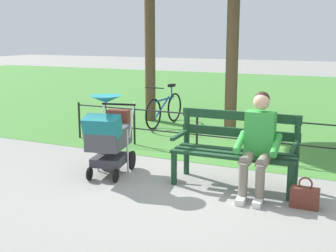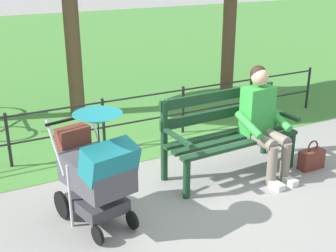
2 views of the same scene
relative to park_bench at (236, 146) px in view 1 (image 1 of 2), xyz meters
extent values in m
plane|color=gray|center=(0.44, 0.12, -0.53)|extent=(60.00, 60.00, 0.00)
cube|color=#478438|center=(0.44, -8.68, -0.52)|extent=(40.00, 16.00, 0.01)
cube|color=#193D23|center=(0.00, -0.06, -0.08)|extent=(1.60, 0.16, 0.04)
cube|color=#193D23|center=(0.00, 0.12, -0.08)|extent=(1.60, 0.16, 0.04)
cube|color=#193D23|center=(-0.01, 0.29, -0.08)|extent=(1.60, 0.16, 0.04)
cube|color=#193D23|center=(0.01, -0.16, 0.14)|extent=(1.60, 0.09, 0.12)
cube|color=#193D23|center=(0.01, -0.16, 0.37)|extent=(1.60, 0.09, 0.12)
cylinder|color=#193D23|center=(-0.76, 0.29, -0.30)|extent=(0.08, 0.08, 0.45)
cylinder|color=#193D23|center=(-0.74, -0.19, -0.05)|extent=(0.08, 0.08, 0.95)
cube|color=#193D23|center=(-0.75, 0.09, 0.10)|extent=(0.07, 0.56, 0.04)
cylinder|color=#193D23|center=(0.74, 0.34, -0.30)|extent=(0.08, 0.08, 0.45)
cylinder|color=#193D23|center=(0.76, -0.14, -0.05)|extent=(0.08, 0.08, 0.95)
cube|color=#193D23|center=(0.75, 0.14, 0.10)|extent=(0.07, 0.56, 0.04)
cylinder|color=slate|center=(-0.44, 0.33, -0.06)|extent=(0.15, 0.40, 0.14)
cylinder|color=slate|center=(-0.24, 0.34, -0.06)|extent=(0.15, 0.40, 0.14)
cylinder|color=slate|center=(-0.45, 0.53, -0.29)|extent=(0.11, 0.11, 0.47)
cylinder|color=slate|center=(-0.25, 0.54, -0.29)|extent=(0.11, 0.11, 0.47)
cube|color=silver|center=(-0.45, 0.61, -0.49)|extent=(0.11, 0.22, 0.07)
cube|color=silver|center=(-0.25, 0.62, -0.49)|extent=(0.11, 0.22, 0.07)
cube|color=green|center=(-0.34, 0.12, 0.22)|extent=(0.37, 0.23, 0.56)
cylinder|color=green|center=(-0.56, 0.23, 0.12)|extent=(0.11, 0.43, 0.23)
cylinder|color=green|center=(-0.12, 0.24, 0.12)|extent=(0.11, 0.43, 0.23)
sphere|color=tan|center=(-0.34, 0.12, 0.62)|extent=(0.20, 0.20, 0.20)
sphere|color=black|center=(-0.34, 0.09, 0.65)|extent=(0.19, 0.19, 0.19)
cylinder|color=black|center=(1.57, 0.01, -0.39)|extent=(0.09, 0.28, 0.28)
cylinder|color=black|center=(2.02, 0.10, -0.39)|extent=(0.09, 0.28, 0.28)
cylinder|color=black|center=(1.48, 0.60, -0.44)|extent=(0.07, 0.18, 0.18)
cylinder|color=black|center=(1.86, 0.68, -0.44)|extent=(0.07, 0.18, 0.18)
cube|color=#38383D|center=(1.73, 0.35, -0.31)|extent=(0.52, 0.59, 0.12)
cylinder|color=silver|center=(1.53, 0.20, -0.20)|extent=(0.03, 0.03, 0.65)
cylinder|color=silver|center=(1.98, 0.30, -0.20)|extent=(0.03, 0.03, 0.65)
cube|color=#47474C|center=(1.73, 0.37, 0.02)|extent=(0.59, 0.76, 0.28)
cube|color=#19727A|center=(1.68, 0.60, 0.22)|extent=(0.53, 0.40, 0.33)
cylinder|color=black|center=(1.82, -0.06, 0.42)|extent=(0.52, 0.14, 0.03)
cylinder|color=silver|center=(1.57, -0.01, 0.22)|extent=(0.09, 0.30, 0.49)
cylinder|color=silver|center=(2.02, 0.08, 0.22)|extent=(0.09, 0.30, 0.49)
cone|color=#19727A|center=(1.71, 0.45, 0.57)|extent=(0.52, 0.52, 0.10)
cylinder|color=black|center=(1.71, 0.45, 0.39)|extent=(0.01, 0.01, 0.30)
cube|color=brown|center=(1.81, -0.04, 0.20)|extent=(0.35, 0.22, 0.28)
cube|color=brown|center=(-0.95, 0.45, -0.41)|extent=(0.32, 0.14, 0.24)
torus|color=brown|center=(-0.95, 0.45, -0.24)|extent=(0.16, 0.02, 0.16)
cylinder|color=black|center=(-0.16, -1.31, -0.18)|extent=(0.04, 0.04, 0.70)
cylinder|color=black|center=(1.05, -1.31, -0.18)|extent=(0.04, 0.04, 0.70)
cylinder|color=black|center=(2.26, -1.31, -0.18)|extent=(0.04, 0.04, 0.70)
cylinder|color=black|center=(3.47, -1.31, -0.18)|extent=(0.04, 0.04, 0.70)
cylinder|color=black|center=(0.44, -1.31, 0.12)|extent=(6.06, 0.02, 0.02)
cylinder|color=black|center=(0.44, -1.31, -0.23)|extent=(6.06, 0.02, 0.02)
cylinder|color=brown|center=(3.04, -3.48, 1.17)|extent=(0.24, 0.24, 3.39)
cylinder|color=brown|center=(0.93, -2.87, 1.34)|extent=(0.24, 0.24, 3.74)
torus|color=black|center=(2.52, -2.58, -0.20)|extent=(0.07, 0.66, 0.66)
torus|color=black|center=(2.47, -3.58, -0.20)|extent=(0.07, 0.66, 0.66)
cylinder|color=#1E4C8C|center=(2.49, -3.08, 0.05)|extent=(0.08, 0.90, 0.04)
cylinder|color=#1E4C8C|center=(2.50, -2.98, -0.10)|extent=(0.07, 0.63, 0.38)
cylinder|color=#1E4C8C|center=(2.48, -3.43, 0.15)|extent=(0.03, 0.03, 0.30)
cube|color=black|center=(2.48, -3.43, 0.32)|extent=(0.11, 0.20, 0.06)
cylinder|color=black|center=(2.51, -2.63, 0.35)|extent=(0.44, 0.04, 0.02)
camera|label=1|loc=(-1.48, 5.34, 1.42)|focal=46.00mm
camera|label=2|loc=(2.88, 3.95, 1.90)|focal=47.60mm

